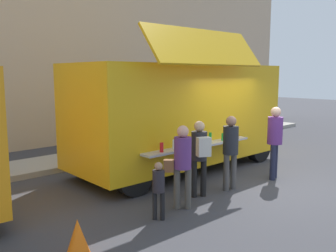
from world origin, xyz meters
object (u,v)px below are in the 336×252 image
Objects in this scene: trash_bin at (211,128)px; traffic_cone_orange at (78,238)px; customer_extra_browsing at (275,136)px; food_truck_main at (180,113)px; customer_mid_with_backpack at (200,151)px; customer_rear_waiting at (182,160)px; child_near_queue at (159,186)px; customer_front_ordering at (231,146)px.

traffic_cone_orange is at bearing -150.77° from trash_bin.
traffic_cone_orange is at bearing 72.21° from customer_extra_browsing.
food_truck_main is 6.81× the size of trash_bin.
customer_mid_with_backpack is 1.00× the size of customer_rear_waiting.
trash_bin is at bearing -5.51° from child_near_queue.
traffic_cone_orange is at bearing 146.84° from child_near_queue.
customer_front_ordering is (-4.55, -4.42, 0.55)m from trash_bin.
trash_bin is 8.25m from child_near_queue.
customer_mid_with_backpack reaches higher than child_near_queue.
food_truck_main reaches higher than child_near_queue.
trash_bin is 0.55× the size of customer_rear_waiting.
food_truck_main is at bearing -8.20° from customer_mid_with_backpack.
customer_front_ordering is at bearing 5.28° from traffic_cone_orange.
customer_front_ordering is 0.93× the size of customer_extra_browsing.
food_truck_main is 2.46m from customer_mid_with_backpack.
customer_rear_waiting is at bearing -143.89° from trash_bin.
customer_rear_waiting is at bearing 6.95° from traffic_cone_orange.
child_near_queue is (-3.80, 0.02, -0.44)m from customer_extra_browsing.
trash_bin is 0.84× the size of child_near_queue.
trash_bin is 0.55× the size of customer_mid_with_backpack.
food_truck_main is 3.73m from child_near_queue.
child_near_queue is at bearing 6.23° from traffic_cone_orange.
customer_mid_with_backpack is 1.51m from child_near_queue.
customer_front_ordering is 1.51m from customer_extra_browsing.
customer_mid_with_backpack is at bearing 9.15° from traffic_cone_orange.
child_near_queue is at bearing 129.42° from customer_mid_with_backpack.
customer_mid_with_backpack is (-5.42, -4.28, 0.55)m from trash_bin.
trash_bin is at bearing -24.84° from customer_mid_with_backpack.
customer_front_ordering reaches higher than trash_bin.
customer_mid_with_backpack is at bearing 62.33° from customer_extra_browsing.
trash_bin is at bearing 29.23° from traffic_cone_orange.
customer_rear_waiting reaches higher than traffic_cone_orange.
food_truck_main is at bearing 3.83° from customer_extra_browsing.
customer_extra_browsing is at bearing -123.45° from trash_bin.
customer_front_ordering is 1.61m from customer_rear_waiting.
customer_front_ordering is 0.88m from customer_mid_with_backpack.
customer_extra_browsing is at bearing -71.31° from customer_mid_with_backpack.
customer_front_ordering is at bearing 62.72° from customer_extra_browsing.
food_truck_main is at bearing -4.13° from customer_front_ordering.
food_truck_main is 5.29m from traffic_cone_orange.
food_truck_main is 11.02× the size of traffic_cone_orange.
customer_front_ordering reaches higher than customer_mid_with_backpack.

